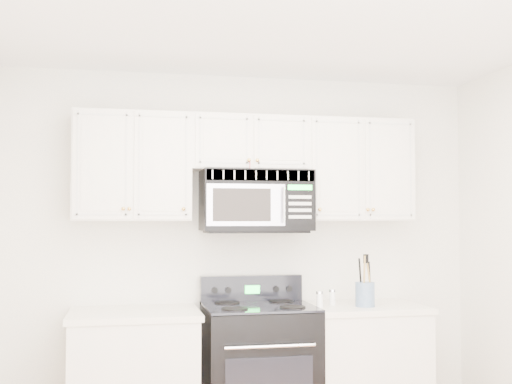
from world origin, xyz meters
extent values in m
cube|color=white|center=(0.00, 1.75, 1.30)|extent=(3.50, 0.01, 2.60)
cube|color=silver|center=(-0.80, 1.44, 0.44)|extent=(0.82, 0.63, 0.88)
cube|color=white|center=(-0.80, 1.44, 0.90)|extent=(0.86, 0.65, 0.04)
cube|color=silver|center=(0.80, 1.44, 0.44)|extent=(0.82, 0.63, 0.88)
cube|color=white|center=(0.80, 1.44, 0.90)|extent=(0.86, 0.65, 0.04)
cube|color=black|center=(0.05, 1.43, 0.46)|extent=(0.75, 0.64, 0.92)
cylinder|color=silver|center=(0.05, 1.08, 0.72)|extent=(0.59, 0.02, 0.02)
cube|color=black|center=(0.05, 1.43, 0.93)|extent=(0.75, 0.64, 0.02)
cube|color=black|center=(0.05, 1.71, 1.02)|extent=(0.75, 0.08, 0.20)
cube|color=#22D941|center=(0.05, 1.67, 1.02)|extent=(0.11, 0.00, 0.06)
cube|color=silver|center=(-0.82, 1.58, 1.90)|extent=(0.80, 0.33, 0.75)
cube|color=silver|center=(0.82, 1.58, 1.90)|extent=(0.80, 0.33, 0.75)
cube|color=silver|center=(0.00, 1.58, 2.08)|extent=(0.84, 0.33, 0.39)
sphere|color=gold|center=(-0.84, 1.40, 1.60)|extent=(0.03, 0.03, 0.03)
sphere|color=gold|center=(-0.48, 1.40, 1.60)|extent=(0.03, 0.03, 0.03)
sphere|color=gold|center=(0.48, 1.40, 1.60)|extent=(0.03, 0.03, 0.03)
sphere|color=gold|center=(0.84, 1.40, 1.60)|extent=(0.03, 0.03, 0.03)
sphere|color=gold|center=(-0.03, 1.40, 1.94)|extent=(0.03, 0.03, 0.03)
sphere|color=gold|center=(0.03, 1.40, 1.94)|extent=(0.03, 0.03, 0.03)
cylinder|color=red|center=(-0.02, 1.40, 1.88)|extent=(0.00, 0.00, 0.12)
sphere|color=gold|center=(-0.02, 1.40, 1.81)|extent=(0.04, 0.04, 0.04)
cube|color=black|center=(0.05, 1.56, 1.67)|extent=(0.78, 0.39, 0.43)
cube|color=silver|center=(0.05, 1.37, 1.83)|extent=(0.76, 0.01, 0.08)
cube|color=#B2B0C1|center=(-0.06, 1.36, 1.63)|extent=(0.55, 0.01, 0.29)
cube|color=black|center=(-0.09, 1.35, 1.63)|extent=(0.40, 0.01, 0.23)
cube|color=black|center=(0.32, 1.36, 1.63)|extent=(0.21, 0.01, 0.29)
cube|color=#22D941|center=(0.32, 1.35, 1.75)|extent=(0.17, 0.00, 0.04)
cylinder|color=silver|center=(0.20, 1.32, 1.63)|extent=(0.02, 0.02, 0.25)
cylinder|color=slate|center=(0.79, 1.33, 1.00)|extent=(0.14, 0.14, 0.17)
cylinder|color=olive|center=(0.82, 1.33, 1.09)|extent=(0.01, 0.01, 0.29)
cylinder|color=black|center=(0.77, 1.36, 1.10)|extent=(0.01, 0.01, 0.32)
cylinder|color=olive|center=(0.77, 1.30, 1.11)|extent=(0.01, 0.01, 0.34)
cylinder|color=black|center=(0.82, 1.33, 1.09)|extent=(0.01, 0.01, 0.29)
cylinder|color=white|center=(0.46, 1.34, 0.97)|extent=(0.04, 0.04, 0.09)
cylinder|color=silver|center=(0.46, 1.34, 1.02)|extent=(0.05, 0.05, 0.02)
cylinder|color=white|center=(0.59, 1.45, 0.97)|extent=(0.04, 0.04, 0.09)
cylinder|color=silver|center=(0.59, 1.45, 1.02)|extent=(0.05, 0.05, 0.02)
camera|label=1|loc=(-0.87, -2.94, 1.53)|focal=45.00mm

